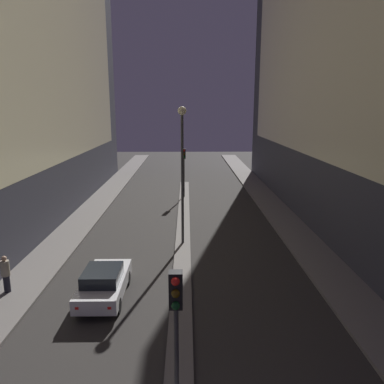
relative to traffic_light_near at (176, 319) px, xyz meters
name	(u,v)px	position (x,y,z in m)	size (l,w,h in m)	color
building_left	(5,34)	(-11.66, 18.48, 9.53)	(6.01, 43.22, 25.85)	#383842
building_right	(361,6)	(11.66, 18.48, 11.28)	(6.01, 43.22, 29.34)	#383842
median_strip	(183,235)	(0.00, 15.41, -3.34)	(0.92, 35.09, 0.12)	#66605B
traffic_light_near	(176,319)	(0.00, 0.00, 0.00)	(0.32, 0.42, 4.46)	#383838
traffic_light_mid	(184,162)	(0.00, 25.88, 0.00)	(0.32, 0.42, 4.46)	#383838
street_lamp	(182,155)	(0.00, 13.82, 2.10)	(0.49, 0.49, 8.17)	#383838
car_left_lane	(104,283)	(-3.37, 7.24, -2.65)	(1.79, 4.14, 1.48)	silver
pedestrian_on_left_sidewalk	(6,273)	(-7.80, 7.63, -2.36)	(0.38, 0.38, 1.70)	black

